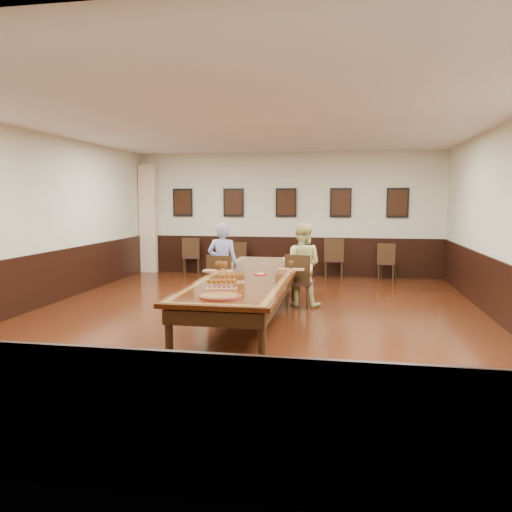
% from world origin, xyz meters
% --- Properties ---
extents(floor, '(8.00, 10.00, 0.02)m').
position_xyz_m(floor, '(0.00, 0.00, -0.01)').
color(floor, black).
rests_on(floor, ground).
extents(ceiling, '(8.00, 10.00, 0.02)m').
position_xyz_m(ceiling, '(0.00, 0.00, 3.21)').
color(ceiling, white).
rests_on(ceiling, floor).
extents(wall_back, '(8.00, 0.02, 3.20)m').
position_xyz_m(wall_back, '(0.00, 5.01, 1.60)').
color(wall_back, beige).
rests_on(wall_back, floor).
extents(wall_front, '(8.00, 0.02, 3.20)m').
position_xyz_m(wall_front, '(0.00, -5.01, 1.60)').
color(wall_front, beige).
rests_on(wall_front, floor).
extents(wall_left, '(0.02, 10.00, 3.20)m').
position_xyz_m(wall_left, '(-4.01, 0.00, 1.60)').
color(wall_left, beige).
rests_on(wall_left, floor).
extents(chair_man, '(0.47, 0.51, 0.97)m').
position_xyz_m(chair_man, '(-0.71, 0.87, 0.49)').
color(chair_man, black).
rests_on(chair_man, floor).
extents(chair_woman, '(0.54, 0.57, 0.99)m').
position_xyz_m(chair_woman, '(0.72, 1.09, 0.49)').
color(chair_woman, black).
rests_on(chair_woman, floor).
extents(spare_chair_a, '(0.54, 0.57, 0.97)m').
position_xyz_m(spare_chair_a, '(-2.50, 4.74, 0.48)').
color(spare_chair_a, black).
rests_on(spare_chair_a, floor).
extents(spare_chair_b, '(0.44, 0.48, 0.87)m').
position_xyz_m(spare_chair_b, '(-1.17, 4.81, 0.44)').
color(spare_chair_b, black).
rests_on(spare_chair_b, floor).
extents(spare_chair_c, '(0.49, 0.53, 1.02)m').
position_xyz_m(spare_chair_c, '(1.26, 4.55, 0.51)').
color(spare_chair_c, black).
rests_on(spare_chair_c, floor).
extents(spare_chair_d, '(0.53, 0.56, 0.92)m').
position_xyz_m(spare_chair_d, '(2.56, 4.54, 0.46)').
color(spare_chair_d, black).
rests_on(spare_chair_d, floor).
extents(person_man, '(0.58, 0.39, 1.55)m').
position_xyz_m(person_man, '(-0.72, 0.97, 0.78)').
color(person_man, '#4C5ABF').
rests_on(person_man, floor).
extents(person_woman, '(0.85, 0.71, 1.55)m').
position_xyz_m(person_woman, '(0.74, 1.20, 0.77)').
color(person_woman, '#E6E190').
rests_on(person_woman, floor).
extents(pink_phone, '(0.07, 0.14, 0.01)m').
position_xyz_m(pink_phone, '(0.60, 0.11, 0.76)').
color(pink_phone, '#DB496A').
rests_on(pink_phone, conference_table).
extents(curtain, '(0.45, 0.18, 2.90)m').
position_xyz_m(curtain, '(-3.75, 4.82, 1.45)').
color(curtain, beige).
rests_on(curtain, floor).
extents(wainscoting, '(8.00, 10.00, 1.00)m').
position_xyz_m(wainscoting, '(0.00, 0.00, 0.50)').
color(wainscoting, black).
rests_on(wainscoting, floor).
extents(conference_table, '(1.40, 5.00, 0.76)m').
position_xyz_m(conference_table, '(0.00, 0.00, 0.61)').
color(conference_table, black).
rests_on(conference_table, floor).
extents(posters, '(6.14, 0.04, 0.74)m').
position_xyz_m(posters, '(0.00, 4.94, 1.90)').
color(posters, black).
rests_on(posters, wall_back).
extents(flight_a, '(0.52, 0.17, 0.19)m').
position_xyz_m(flight_a, '(-0.58, 0.17, 0.84)').
color(flight_a, '#AE6F49').
rests_on(flight_a, conference_table).
extents(flight_b, '(0.47, 0.15, 0.17)m').
position_xyz_m(flight_b, '(0.60, 0.61, 0.83)').
color(flight_b, '#AE6F49').
rests_on(flight_b, conference_table).
extents(flight_c, '(0.42, 0.29, 0.15)m').
position_xyz_m(flight_c, '(-0.13, -0.91, 0.82)').
color(flight_c, '#AE6F49').
rests_on(flight_c, conference_table).
extents(flight_d, '(0.44, 0.23, 0.16)m').
position_xyz_m(flight_d, '(-0.13, -1.45, 0.82)').
color(flight_d, '#AE6F49').
rests_on(flight_d, conference_table).
extents(red_plate_grp, '(0.21, 0.21, 0.03)m').
position_xyz_m(red_plate_grp, '(0.16, -0.02, 0.76)').
color(red_plate_grp, red).
rests_on(red_plate_grp, conference_table).
extents(carved_platter, '(0.62, 0.62, 0.04)m').
position_xyz_m(carved_platter, '(0.00, -2.02, 0.77)').
color(carved_platter, maroon).
rests_on(carved_platter, conference_table).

